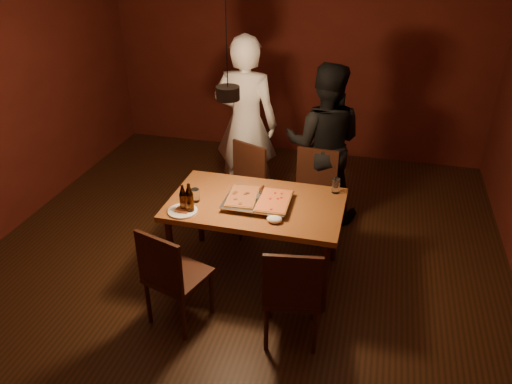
% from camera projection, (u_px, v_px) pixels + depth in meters
% --- Properties ---
extents(room_shell, '(6.00, 6.00, 6.00)m').
position_uv_depth(room_shell, '(229.00, 136.00, 3.91)').
color(room_shell, '#371D0F').
rests_on(room_shell, ground).
extents(dining_table, '(1.50, 0.90, 0.75)m').
position_uv_depth(dining_table, '(256.00, 209.00, 4.34)').
color(dining_table, '#9A5627').
rests_on(dining_table, floor).
extents(chair_far_left, '(0.55, 0.55, 0.49)m').
position_uv_depth(chair_far_left, '(243.00, 179.00, 5.15)').
color(chair_far_left, '#38190F').
rests_on(chair_far_left, floor).
extents(chair_far_right, '(0.45, 0.45, 0.49)m').
position_uv_depth(chair_far_right, '(314.00, 186.00, 5.03)').
color(chair_far_right, '#38190F').
rests_on(chair_far_right, floor).
extents(chair_near_left, '(0.53, 0.53, 0.49)m').
position_uv_depth(chair_near_left, '(170.00, 270.00, 3.82)').
color(chair_near_left, '#38190F').
rests_on(chair_near_left, floor).
extents(chair_near_right, '(0.48, 0.48, 0.49)m').
position_uv_depth(chair_near_right, '(292.00, 288.00, 3.64)').
color(chair_near_right, '#38190F').
rests_on(chair_near_right, floor).
extents(pizza_tray, '(0.56, 0.46, 0.05)m').
position_uv_depth(pizza_tray, '(258.00, 202.00, 4.27)').
color(pizza_tray, silver).
rests_on(pizza_tray, dining_table).
extents(pizza_meat, '(0.27, 0.40, 0.02)m').
position_uv_depth(pizza_meat, '(243.00, 196.00, 4.28)').
color(pizza_meat, maroon).
rests_on(pizza_meat, pizza_tray).
extents(pizza_cheese, '(0.28, 0.43, 0.02)m').
position_uv_depth(pizza_cheese, '(274.00, 201.00, 4.21)').
color(pizza_cheese, gold).
rests_on(pizza_cheese, pizza_tray).
extents(spatula, '(0.09, 0.24, 0.04)m').
position_uv_depth(spatula, '(258.00, 196.00, 4.28)').
color(spatula, silver).
rests_on(spatula, pizza_tray).
extents(beer_bottle_a, '(0.06, 0.06, 0.24)m').
position_uv_depth(beer_bottle_a, '(183.00, 198.00, 4.13)').
color(beer_bottle_a, black).
rests_on(beer_bottle_a, dining_table).
extents(beer_bottle_b, '(0.07, 0.07, 0.26)m').
position_uv_depth(beer_bottle_b, '(189.00, 198.00, 4.10)').
color(beer_bottle_b, black).
rests_on(beer_bottle_b, dining_table).
extents(water_glass_left, '(0.07, 0.07, 0.12)m').
position_uv_depth(water_glass_left, '(195.00, 195.00, 4.29)').
color(water_glass_left, silver).
rests_on(water_glass_left, dining_table).
extents(water_glass_right, '(0.07, 0.07, 0.14)m').
position_uv_depth(water_glass_right, '(336.00, 186.00, 4.42)').
color(water_glass_right, silver).
rests_on(water_glass_right, dining_table).
extents(plate_slice, '(0.25, 0.25, 0.03)m').
position_uv_depth(plate_slice, '(183.00, 211.00, 4.16)').
color(plate_slice, white).
rests_on(plate_slice, dining_table).
extents(napkin, '(0.13, 0.10, 0.05)m').
position_uv_depth(napkin, '(274.00, 219.00, 4.01)').
color(napkin, white).
rests_on(napkin, dining_table).
extents(diner_white, '(0.70, 0.46, 1.91)m').
position_uv_depth(diner_white, '(246.00, 124.00, 5.39)').
color(diner_white, white).
rests_on(diner_white, floor).
extents(diner_dark, '(0.85, 0.67, 1.70)m').
position_uv_depth(diner_dark, '(324.00, 144.00, 5.18)').
color(diner_dark, black).
rests_on(diner_dark, floor).
extents(pendant_lamp, '(0.18, 0.18, 1.10)m').
position_uv_depth(pendant_lamp, '(228.00, 92.00, 3.74)').
color(pendant_lamp, black).
rests_on(pendant_lamp, ceiling).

